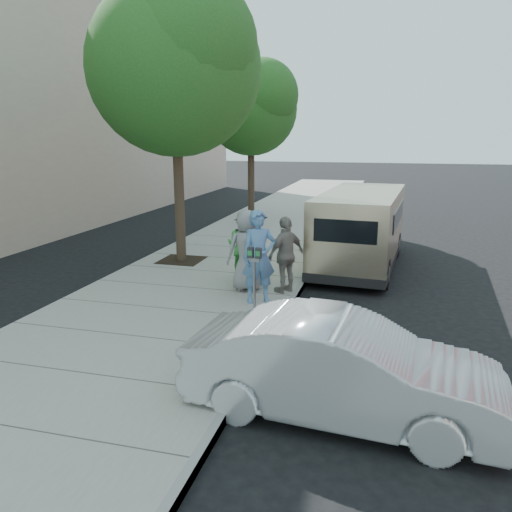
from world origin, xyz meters
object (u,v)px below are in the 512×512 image
object	(u,v)px
tree_far	(252,104)
person_gray_shirt	(247,250)
person_officer	(259,257)
sedan	(343,369)
person_striped_polo	(286,255)
tree_near	(176,62)
parking_meter	(254,266)
van	(361,227)
person_green_shirt	(242,246)

from	to	relation	value
tree_far	person_gray_shirt	xyz separation A→B (m)	(2.55, -9.81, -3.79)
tree_far	person_officer	xyz separation A→B (m)	(3.03, -10.59, -3.73)
sedan	person_striped_polo	size ratio (longest dim) A/B	2.38
tree_near	parking_meter	size ratio (longest dim) A/B	5.50
tree_near	person_gray_shirt	distance (m)	5.59
person_officer	person_striped_polo	distance (m)	0.95
person_striped_polo	van	bearing A→B (deg)	-168.46
person_officer	person_striped_polo	size ratio (longest dim) A/B	1.14
person_officer	parking_meter	bearing A→B (deg)	-111.31
person_gray_shirt	person_striped_polo	size ratio (longest dim) A/B	1.08
van	tree_near	bearing A→B (deg)	-161.71
sedan	person_officer	size ratio (longest dim) A/B	2.09
person_officer	person_gray_shirt	world-z (taller)	person_officer
sedan	tree_near	bearing A→B (deg)	41.74
person_gray_shirt	tree_near	bearing A→B (deg)	-71.15
parking_meter	person_gray_shirt	xyz separation A→B (m)	(-0.58, 1.51, -0.05)
person_officer	tree_near	bearing A→B (deg)	106.46
tree_far	parking_meter	size ratio (longest dim) A/B	4.75
person_officer	person_green_shirt	world-z (taller)	person_officer
person_officer	sedan	bearing A→B (deg)	-90.12
tree_near	person_striped_polo	xyz separation A→B (m)	(3.45, -2.15, -4.52)
van	person_striped_polo	world-z (taller)	van
tree_near	sedan	world-z (taller)	tree_near
parking_meter	sedan	size ratio (longest dim) A/B	0.33
sedan	parking_meter	bearing A→B (deg)	37.73
tree_far	person_striped_polo	bearing A→B (deg)	-70.49
tree_near	person_striped_polo	world-z (taller)	tree_near
person_gray_shirt	person_striped_polo	bearing A→B (deg)	153.99
tree_near	van	size ratio (longest dim) A/B	1.27
van	person_gray_shirt	bearing A→B (deg)	-120.27
parking_meter	sedan	bearing A→B (deg)	-54.47
van	person_officer	world-z (taller)	person_officer
van	person_green_shirt	distance (m)	3.75
sedan	person_gray_shirt	bearing A→B (deg)	34.17
person_gray_shirt	person_green_shirt	bearing A→B (deg)	-97.34
tree_near	person_striped_polo	size ratio (longest dim) A/B	4.29
person_striped_polo	sedan	bearing A→B (deg)	55.45
person_green_shirt	person_striped_polo	distance (m)	1.48
person_officer	person_gray_shirt	xyz separation A→B (m)	(-0.49, 0.77, -0.06)
van	parking_meter	bearing A→B (deg)	-105.37
tree_near	person_gray_shirt	size ratio (longest dim) A/B	3.99
person_green_shirt	person_gray_shirt	distance (m)	0.92
parking_meter	person_green_shirt	xyz separation A→B (m)	(-0.94, 2.35, -0.14)
tree_near	person_officer	bearing A→B (deg)	-44.55
tree_near	tree_far	xyz separation A→B (m)	(-0.00, 7.60, -0.66)
van	sedan	size ratio (longest dim) A/B	1.42
van	person_officer	bearing A→B (deg)	-109.71
person_green_shirt	person_striped_polo	world-z (taller)	person_striped_polo
van	sedan	xyz separation A→B (m)	(0.24, -8.06, -0.45)
tree_far	van	bearing A→B (deg)	-52.42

